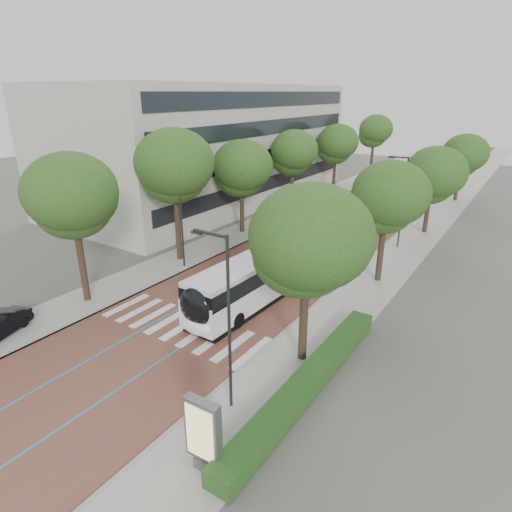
{
  "coord_description": "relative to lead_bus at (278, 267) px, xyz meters",
  "views": [
    {
      "loc": [
        16.25,
        -15.2,
        13.18
      ],
      "look_at": [
        0.74,
        8.1,
        2.4
      ],
      "focal_mm": 30.0,
      "sensor_mm": 36.0,
      "label": 1
    }
  ],
  "objects": [
    {
      "name": "kerb_right",
      "position": [
        3.51,
        31.1,
        -1.57
      ],
      "size": [
        0.2,
        140.0,
        0.14
      ],
      "primitive_type": "cube",
      "color": "gray",
      "rests_on": "ground"
    },
    {
      "name": "hedge",
      "position": [
        7.01,
        -8.9,
        -1.11
      ],
      "size": [
        1.2,
        14.0,
        0.8
      ],
      "primitive_type": "cube",
      "color": "#1C3F15",
      "rests_on": "sidewalk_right"
    },
    {
      "name": "office_building",
      "position": [
        -21.57,
        19.1,
        5.37
      ],
      "size": [
        18.11,
        40.0,
        14.0
      ],
      "color": "#B3B1A6",
      "rests_on": "ground"
    },
    {
      "name": "bus_queued_0",
      "position": [
        -0.37,
        15.62,
        -0.0
      ],
      "size": [
        2.6,
        12.41,
        3.2
      ],
      "rotation": [
        0.0,
        0.0,
        -0.0
      ],
      "color": "white",
      "rests_on": "ground"
    },
    {
      "name": "sidewalk_left",
      "position": [
        -9.59,
        31.1,
        -1.57
      ],
      "size": [
        4.0,
        140.0,
        0.12
      ],
      "primitive_type": "cube",
      "color": "gray",
      "rests_on": "ground"
    },
    {
      "name": "bus_queued_1",
      "position": [
        -0.42,
        28.39,
        -0.0
      ],
      "size": [
        3.09,
        12.5,
        3.2
      ],
      "rotation": [
        0.0,
        0.0,
        0.05
      ],
      "color": "white",
      "rests_on": "ground"
    },
    {
      "name": "sidewalk_right",
      "position": [
        5.41,
        31.1,
        -1.57
      ],
      "size": [
        4.0,
        140.0,
        0.12
      ],
      "primitive_type": "cube",
      "color": "gray",
      "rests_on": "ground"
    },
    {
      "name": "ad_panel",
      "position": [
        5.88,
        -15.11,
        0.06
      ],
      "size": [
        1.45,
        0.58,
        2.98
      ],
      "rotation": [
        0.0,
        0.0,
        0.04
      ],
      "color": "#59595B",
      "rests_on": "sidewalk_right"
    },
    {
      "name": "road",
      "position": [
        -2.09,
        31.1,
        -1.62
      ],
      "size": [
        11.0,
        140.0,
        0.02
      ],
      "primitive_type": "cube",
      "color": "brown",
      "rests_on": "ground"
    },
    {
      "name": "trees_right",
      "position": [
        5.61,
        12.48,
        4.21
      ],
      "size": [
        5.88,
        47.7,
        8.83
      ],
      "color": "black",
      "rests_on": "ground"
    },
    {
      "name": "streetlight_near",
      "position": [
        4.53,
        -11.9,
        3.19
      ],
      "size": [
        1.82,
        0.2,
        8.0
      ],
      "color": "#29282B",
      "rests_on": "sidewalk_right"
    },
    {
      "name": "lane_line_right",
      "position": [
        -0.49,
        31.1,
        -1.6
      ],
      "size": [
        0.12,
        126.0,
        0.01
      ],
      "primitive_type": "cube",
      "color": "teal",
      "rests_on": "road"
    },
    {
      "name": "lead_bus",
      "position": [
        0.0,
        0.0,
        0.0
      ],
      "size": [
        3.25,
        18.48,
        3.2
      ],
      "rotation": [
        0.0,
        0.0,
        -0.04
      ],
      "color": "black",
      "rests_on": "ground"
    },
    {
      "name": "bus_queued_3",
      "position": [
        -0.43,
        55.74,
        -0.0
      ],
      "size": [
        2.86,
        12.46,
        3.2
      ],
      "rotation": [
        0.0,
        0.0,
        -0.03
      ],
      "color": "white",
      "rests_on": "ground"
    },
    {
      "name": "bus_queued_2",
      "position": [
        -0.03,
        42.08,
        -0.0
      ],
      "size": [
        3.03,
        12.49,
        3.2
      ],
      "rotation": [
        0.0,
        0.0,
        -0.04
      ],
      "color": "white",
      "rests_on": "ground"
    },
    {
      "name": "streetlight_far",
      "position": [
        4.53,
        13.1,
        3.19
      ],
      "size": [
        1.82,
        0.2,
        8.0
      ],
      "color": "#29282B",
      "rests_on": "sidewalk_right"
    },
    {
      "name": "lamp_post_left",
      "position": [
        -8.19,
        -0.9,
        2.49
      ],
      "size": [
        0.14,
        0.14,
        8.0
      ],
      "primitive_type": "cylinder",
      "color": "#29282B",
      "rests_on": "sidewalk_left"
    },
    {
      "name": "lane_line_left",
      "position": [
        -3.69,
        31.1,
        -1.6
      ],
      "size": [
        0.12,
        126.0,
        0.01
      ],
      "primitive_type": "cube",
      "color": "teal",
      "rests_on": "road"
    },
    {
      "name": "zebra_crossing",
      "position": [
        -1.89,
        -7.9,
        -1.6
      ],
      "size": [
        10.55,
        3.6,
        0.01
      ],
      "color": "silver",
      "rests_on": "ground"
    },
    {
      "name": "ground",
      "position": [
        -2.09,
        -8.9,
        -1.63
      ],
      "size": [
        160.0,
        160.0,
        0.0
      ],
      "primitive_type": "plane",
      "color": "#51544C",
      "rests_on": "ground"
    },
    {
      "name": "trees_left",
      "position": [
        -9.59,
        14.14,
        5.12
      ],
      "size": [
        6.14,
        60.48,
        10.14
      ],
      "color": "black",
      "rests_on": "ground"
    },
    {
      "name": "kerb_left",
      "position": [
        -7.69,
        31.1,
        -1.57
      ],
      "size": [
        0.2,
        140.0,
        0.14
      ],
      "primitive_type": "cube",
      "color": "gray",
      "rests_on": "ground"
    }
  ]
}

